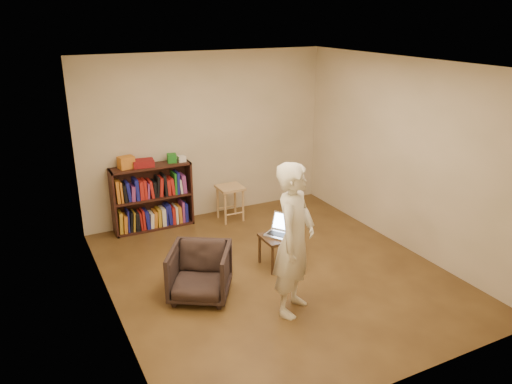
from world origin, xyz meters
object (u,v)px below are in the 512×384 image
armchair (200,272)px  side_table (278,241)px  bookshelf (152,201)px  person (294,240)px  laptop (281,230)px  stool (230,193)px

armchair → side_table: armchair is taller
bookshelf → armchair: bookshelf is taller
side_table → person: 1.15m
side_table → laptop: 0.15m
bookshelf → person: size_ratio=0.70×
armchair → person: (0.82, -0.72, 0.55)m
stool → laptop: laptop is taller
bookshelf → armchair: 2.19m
bookshelf → side_table: (1.10, -1.94, -0.09)m
bookshelf → side_table: 2.24m
armchair → side_table: 1.20m
stool → person: size_ratio=0.33×
side_table → person: size_ratio=0.24×
bookshelf → laptop: (1.17, -1.89, 0.04)m
bookshelf → laptop: bookshelf is taller
side_table → person: bearing=-110.0°
stool → side_table: size_ratio=1.34×
bookshelf → armchair: (-0.07, -2.19, -0.13)m
stool → person: bearing=-99.2°
stool → side_table: (-0.08, -1.69, -0.10)m
side_table → laptop: laptop is taller
stool → laptop: bearing=-90.2°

